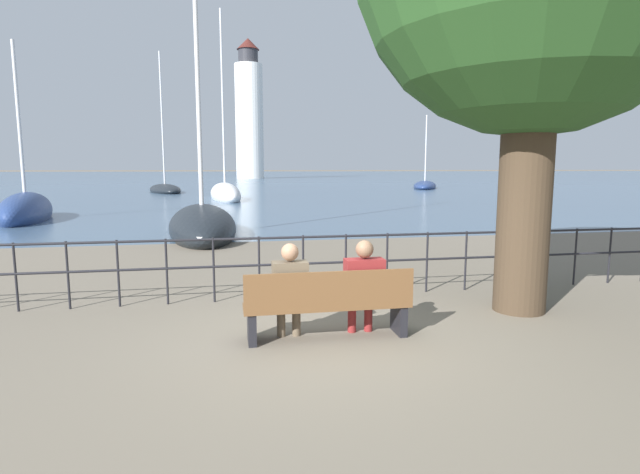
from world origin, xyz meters
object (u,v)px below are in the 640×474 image
(park_bench, at_px, (328,305))
(sailboat_4, at_px, (425,186))
(seated_person_right, at_px, (364,283))
(sailboat_3, at_px, (165,189))
(harbor_lighthouse, at_px, (249,114))
(sailboat_1, at_px, (202,224))
(seated_person_left, at_px, (290,287))
(sailboat_2, at_px, (26,212))
(sailboat_0, at_px, (225,194))

(park_bench, bearing_deg, sailboat_4, 66.13)
(seated_person_right, distance_m, sailboat_3, 40.84)
(sailboat_3, bearing_deg, harbor_lighthouse, 64.17)
(sailboat_3, distance_m, harbor_lighthouse, 60.12)
(sailboat_1, bearing_deg, seated_person_left, -85.46)
(park_bench, relative_size, sailboat_3, 0.17)
(sailboat_3, bearing_deg, seated_person_right, -95.77)
(sailboat_2, distance_m, sailboat_4, 40.05)
(seated_person_right, relative_size, sailboat_2, 0.16)
(sailboat_1, distance_m, sailboat_4, 40.17)
(sailboat_1, relative_size, sailboat_2, 1.65)
(sailboat_0, distance_m, sailboat_2, 14.99)
(harbor_lighthouse, bearing_deg, sailboat_1, -93.79)
(seated_person_left, relative_size, sailboat_2, 0.16)
(seated_person_right, xyz_separation_m, sailboat_1, (-2.47, 10.24, -0.33))
(seated_person_left, bearing_deg, park_bench, -9.48)
(seated_person_left, bearing_deg, sailboat_2, 118.42)
(sailboat_0, distance_m, sailboat_1, 18.83)
(seated_person_right, bearing_deg, sailboat_3, 99.89)
(sailboat_3, bearing_deg, sailboat_1, -97.04)
(seated_person_left, distance_m, sailboat_3, 40.68)
(sailboat_1, height_order, sailboat_3, sailboat_1)
(sailboat_1, bearing_deg, sailboat_2, 136.06)
(seated_person_right, distance_m, harbor_lighthouse, 98.90)
(sailboat_2, xyz_separation_m, sailboat_3, (2.83, 23.79, -0.08))
(sailboat_2, bearing_deg, seated_person_right, -68.11)
(sailboat_1, xyz_separation_m, sailboat_4, (21.56, 33.90, -0.10))
(park_bench, bearing_deg, sailboat_0, 92.52)
(seated_person_right, height_order, sailboat_2, sailboat_2)
(park_bench, distance_m, sailboat_4, 48.34)
(seated_person_left, xyz_separation_m, seated_person_right, (0.95, -0.00, 0.01))
(sailboat_3, relative_size, harbor_lighthouse, 0.45)
(sailboat_2, xyz_separation_m, sailboat_4, (28.93, 27.70, -0.10))
(sailboat_2, height_order, harbor_lighthouse, harbor_lighthouse)
(sailboat_2, xyz_separation_m, harbor_lighthouse, (13.20, 81.66, 12.51))
(seated_person_right, relative_size, sailboat_3, 0.10)
(sailboat_1, bearing_deg, sailboat_0, 83.94)
(seated_person_left, distance_m, sailboat_4, 48.47)
(seated_person_left, bearing_deg, harbor_lighthouse, 87.49)
(sailboat_2, relative_size, sailboat_4, 0.86)
(sailboat_1, distance_m, sailboat_2, 9.63)
(park_bench, xyz_separation_m, seated_person_left, (-0.47, 0.08, 0.24))
(sailboat_4, bearing_deg, sailboat_3, -147.24)
(sailboat_0, bearing_deg, park_bench, -94.15)
(park_bench, distance_m, sailboat_1, 10.50)
(park_bench, distance_m, sailboat_3, 40.83)
(sailboat_2, distance_m, sailboat_3, 23.96)
(seated_person_right, distance_m, sailboat_0, 29.10)
(park_bench, bearing_deg, sailboat_1, 100.93)
(seated_person_left, height_order, seated_person_right, seated_person_right)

